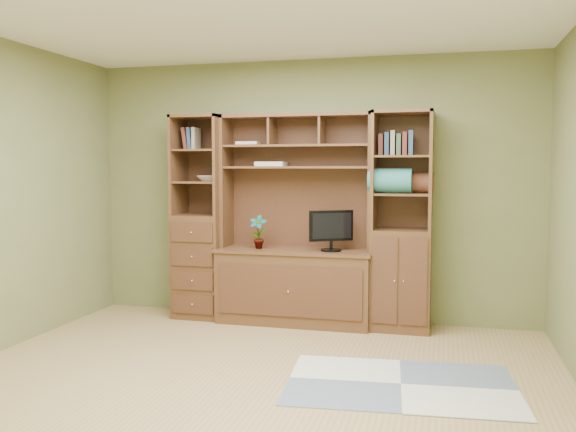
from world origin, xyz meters
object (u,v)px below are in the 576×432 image
(center_hutch, at_px, (295,219))
(right_tower, at_px, (402,221))
(monitor, at_px, (331,223))
(left_tower, at_px, (201,217))

(center_hutch, distance_m, right_tower, 1.03)
(right_tower, distance_m, monitor, 0.66)
(left_tower, bearing_deg, monitor, -3.14)
(right_tower, bearing_deg, monitor, -173.49)
(center_hutch, xyz_separation_m, monitor, (0.37, -0.03, -0.03))
(center_hutch, bearing_deg, monitor, -5.44)
(center_hutch, height_order, monitor, center_hutch)
(center_hutch, relative_size, monitor, 3.81)
(right_tower, relative_size, monitor, 3.81)
(center_hutch, distance_m, monitor, 0.37)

